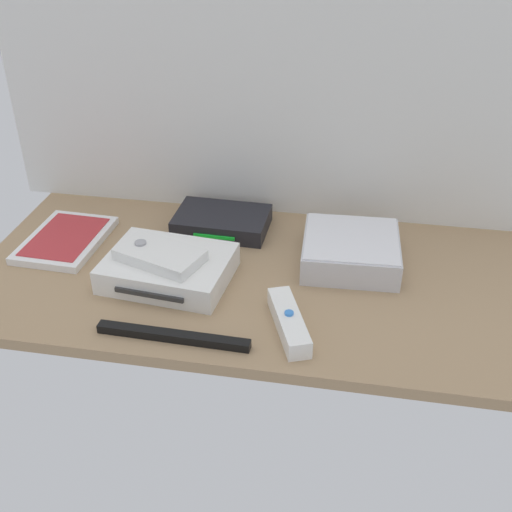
{
  "coord_description": "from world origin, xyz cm",
  "views": [
    {
      "loc": [
        16.12,
        -90.63,
        62.16
      ],
      "look_at": [
        0.0,
        0.0,
        4.0
      ],
      "focal_mm": 44.24,
      "sensor_mm": 36.0,
      "label": 1
    }
  ],
  "objects_px": {
    "network_router": "(222,221)",
    "game_case": "(66,240)",
    "remote_classic_pad": "(160,255)",
    "remote_wand": "(289,322)",
    "mini_computer": "(351,250)",
    "game_console": "(168,268)",
    "sensor_bar": "(173,336)"
  },
  "relations": [
    {
      "from": "network_router",
      "to": "remote_wand",
      "type": "bearing_deg",
      "value": -57.93
    },
    {
      "from": "remote_wand",
      "to": "remote_classic_pad",
      "type": "height_order",
      "value": "remote_classic_pad"
    },
    {
      "from": "game_console",
      "to": "network_router",
      "type": "height_order",
      "value": "game_console"
    },
    {
      "from": "mini_computer",
      "to": "game_console",
      "type": "bearing_deg",
      "value": -160.82
    },
    {
      "from": "remote_wand",
      "to": "remote_classic_pad",
      "type": "xyz_separation_m",
      "value": [
        -0.23,
        0.09,
        0.04
      ]
    },
    {
      "from": "mini_computer",
      "to": "game_case",
      "type": "distance_m",
      "value": 0.54
    },
    {
      "from": "mini_computer",
      "to": "network_router",
      "type": "bearing_deg",
      "value": 162.55
    },
    {
      "from": "network_router",
      "to": "remote_classic_pad",
      "type": "bearing_deg",
      "value": -106.05
    },
    {
      "from": "game_console",
      "to": "mini_computer",
      "type": "xyz_separation_m",
      "value": [
        0.31,
        0.11,
        0.0
      ]
    },
    {
      "from": "network_router",
      "to": "remote_wand",
      "type": "distance_m",
      "value": 0.34
    },
    {
      "from": "network_router",
      "to": "sensor_bar",
      "type": "xyz_separation_m",
      "value": [
        0.0,
        -0.35,
        -0.01
      ]
    },
    {
      "from": "network_router",
      "to": "remote_classic_pad",
      "type": "distance_m",
      "value": 0.21
    },
    {
      "from": "game_console",
      "to": "sensor_bar",
      "type": "bearing_deg",
      "value": -65.41
    },
    {
      "from": "remote_classic_pad",
      "to": "sensor_bar",
      "type": "height_order",
      "value": "remote_classic_pad"
    },
    {
      "from": "sensor_bar",
      "to": "game_console",
      "type": "bearing_deg",
      "value": 110.31
    },
    {
      "from": "game_console",
      "to": "remote_classic_pad",
      "type": "distance_m",
      "value": 0.03
    },
    {
      "from": "game_case",
      "to": "mini_computer",
      "type": "bearing_deg",
      "value": 5.03
    },
    {
      "from": "game_case",
      "to": "sensor_bar",
      "type": "bearing_deg",
      "value": -37.95
    },
    {
      "from": "sensor_bar",
      "to": "remote_wand",
      "type": "bearing_deg",
      "value": 19.46
    },
    {
      "from": "remote_wand",
      "to": "sensor_bar",
      "type": "height_order",
      "value": "remote_wand"
    },
    {
      "from": "mini_computer",
      "to": "remote_wand",
      "type": "height_order",
      "value": "mini_computer"
    },
    {
      "from": "game_case",
      "to": "remote_wand",
      "type": "height_order",
      "value": "remote_wand"
    },
    {
      "from": "game_console",
      "to": "network_router",
      "type": "xyz_separation_m",
      "value": [
        0.05,
        0.19,
        -0.0
      ]
    },
    {
      "from": "game_console",
      "to": "network_router",
      "type": "relative_size",
      "value": 1.23
    },
    {
      "from": "mini_computer",
      "to": "remote_wand",
      "type": "xyz_separation_m",
      "value": [
        -0.08,
        -0.21,
        -0.01
      ]
    },
    {
      "from": "game_console",
      "to": "sensor_bar",
      "type": "xyz_separation_m",
      "value": [
        0.05,
        -0.16,
        -0.01
      ]
    },
    {
      "from": "mini_computer",
      "to": "remote_classic_pad",
      "type": "bearing_deg",
      "value": -159.82
    },
    {
      "from": "remote_wand",
      "to": "game_case",
      "type": "bearing_deg",
      "value": 136.66
    },
    {
      "from": "network_router",
      "to": "game_case",
      "type": "bearing_deg",
      "value": -157.93
    },
    {
      "from": "remote_wand",
      "to": "remote_classic_pad",
      "type": "bearing_deg",
      "value": 137.05
    },
    {
      "from": "game_case",
      "to": "network_router",
      "type": "xyz_separation_m",
      "value": [
        0.28,
        0.11,
        0.01
      ]
    },
    {
      "from": "game_console",
      "to": "network_router",
      "type": "distance_m",
      "value": 0.19
    }
  ]
}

